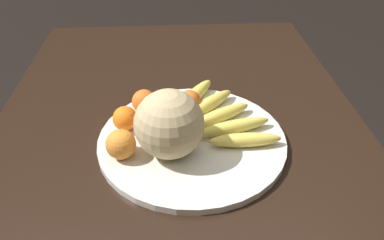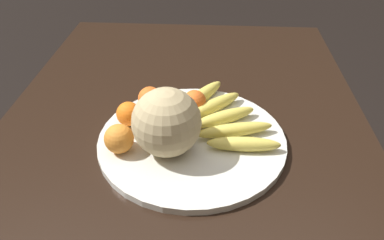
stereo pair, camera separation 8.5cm
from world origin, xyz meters
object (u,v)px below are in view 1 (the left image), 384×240
Objects in this scene: melon at (169,124)px; orange_top_small at (182,115)px; fruit_bowl at (192,140)px; orange_mid_center at (189,102)px; orange_front_right at (163,107)px; banana_bunch at (217,115)px; orange_back_right at (121,144)px; orange_back_left at (144,102)px; orange_front_left at (125,118)px; kitchen_table at (181,174)px.

melon reaches higher than orange_top_small.
fruit_bowl is 0.11m from orange_mid_center.
orange_front_right is 1.03× the size of orange_top_small.
orange_back_right reaches higher than banana_bunch.
melon is 2.38× the size of orange_front_right.
orange_mid_center is 0.11m from orange_back_left.
orange_top_small is (-0.06, -0.09, 0.00)m from orange_back_left.
kitchen_table is at bearing -108.66° from orange_front_left.
orange_top_small reaches higher than kitchen_table.
kitchen_table is 9.72× the size of melon.
melon is at bearing 152.60° from kitchen_table.
orange_top_small is (0.05, -0.01, 0.15)m from kitchen_table.
orange_back_left is at bearing 135.94° from banana_bunch.
melon is 0.17m from orange_mid_center.
orange_top_small reaches higher than banana_bunch.
fruit_bowl is at bearing -164.86° from banana_bunch.
orange_back_right reaches higher than orange_front_left.
banana_bunch is (0.06, -0.07, 0.03)m from fruit_bowl.
kitchen_table is 24.70× the size of orange_mid_center.
orange_back_left is 1.00× the size of orange_top_small.
orange_back_right is at bearing 127.88° from orange_top_small.
fruit_bowl is 7.09× the size of orange_top_small.
orange_top_small reaches higher than fruit_bowl.
orange_back_right is 0.17m from orange_top_small.
orange_mid_center is at bearing -19.72° from orange_top_small.
fruit_bowl is 7.11× the size of orange_back_left.
fruit_bowl is 1.49× the size of banana_bunch.
melon is at bearing 132.45° from fruit_bowl.
orange_top_small is at bearing -124.36° from orange_back_left.
kitchen_table is at bearing -27.40° from melon.
orange_mid_center is at bearing -13.94° from kitchen_table.
kitchen_table is 0.18m from orange_front_right.
melon reaches higher than orange_front_left.
orange_back_right reaches higher than kitchen_table.
fruit_bowl is at bearing -156.62° from orange_top_small.
kitchen_table is 0.18m from orange_mid_center.
melon is at bearing -165.44° from banana_bunch.
orange_back_right is at bearing 113.54° from kitchen_table.
orange_back_left is at bearing -14.08° from orange_back_right.
orange_back_left reaches higher than banana_bunch.
orange_top_small is (0.11, -0.14, -0.00)m from orange_back_right.
orange_back_left is at bearing 87.19° from orange_mid_center.
orange_front_right is 1.07× the size of orange_mid_center.
orange_back_left is (0.03, 0.05, -0.00)m from orange_front_right.
orange_back_right reaches higher than fruit_bowl.
orange_front_right is 0.07m from orange_mid_center.
orange_back_left reaches higher than orange_front_left.
banana_bunch is at bearing -99.46° from orange_front_right.
orange_front_right is 0.06m from orange_back_left.
melon is 2.54× the size of orange_mid_center.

